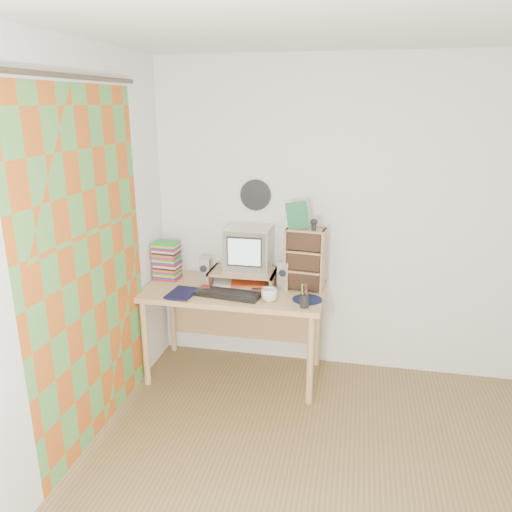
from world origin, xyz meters
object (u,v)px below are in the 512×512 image
at_px(desk, 236,302).
at_px(crt_monitor, 248,249).
at_px(keyboard, 228,294).
at_px(cd_rack, 305,259).
at_px(mug, 270,295).
at_px(diary, 171,290).
at_px(dvd_stack, 167,262).

distance_m(desk, crt_monitor, 0.44).
xyz_separation_m(desk, keyboard, (-0.01, -0.23, 0.15)).
bearing_deg(cd_rack, desk, -169.17).
bearing_deg(mug, keyboard, 174.80).
bearing_deg(keyboard, mug, 2.71).
height_order(desk, diary, diary).
relative_size(cd_rack, diary, 2.08).
distance_m(keyboard, dvd_stack, 0.67).
relative_size(keyboard, dvd_stack, 1.75).
bearing_deg(crt_monitor, diary, -146.71).
xyz_separation_m(crt_monitor, dvd_stack, (-0.68, -0.03, -0.15)).
relative_size(dvd_stack, mug, 2.30).
xyz_separation_m(dvd_stack, mug, (0.91, -0.31, -0.09)).
bearing_deg(crt_monitor, cd_rack, -5.91).
height_order(keyboard, dvd_stack, dvd_stack).
xyz_separation_m(keyboard, mug, (0.32, -0.03, 0.03)).
bearing_deg(cd_rack, mug, -120.23).
xyz_separation_m(dvd_stack, diary, (0.15, -0.31, -0.12)).
distance_m(desk, dvd_stack, 0.66).
distance_m(dvd_stack, mug, 0.97).
height_order(dvd_stack, cd_rack, cd_rack).
bearing_deg(diary, cd_rack, 21.73).
bearing_deg(dvd_stack, desk, -0.34).
bearing_deg(mug, desk, 141.22).
distance_m(dvd_stack, cd_rack, 1.14).
distance_m(dvd_stack, diary, 0.37).
bearing_deg(desk, cd_rack, 4.11).
relative_size(crt_monitor, keyboard, 0.72).
height_order(mug, diary, mug).
bearing_deg(desk, keyboard, -91.27).
height_order(cd_rack, mug, cd_rack).
xyz_separation_m(desk, dvd_stack, (-0.59, 0.05, 0.27)).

